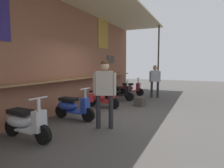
{
  "coord_description": "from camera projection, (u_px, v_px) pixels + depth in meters",
  "views": [
    {
      "loc": [
        -5.57,
        -2.38,
        1.61
      ],
      "look_at": [
        1.8,
        0.99,
        0.84
      ],
      "focal_mm": 30.94,
      "sensor_mm": 36.0,
      "label": 1
    }
  ],
  "objects": [
    {
      "name": "merchandise_crate",
      "position": [
        140.0,
        101.0,
        7.77
      ],
      "size": [
        0.47,
        0.39,
        0.36
      ],
      "primitive_type": "cube",
      "rotation": [
        0.0,
        0.0,
        -0.07
      ],
      "color": "#3D3833",
      "rests_on": "ground_plane"
    },
    {
      "name": "shopper_with_handbag",
      "position": [
        104.0,
        87.0,
        4.9
      ],
      "size": [
        0.46,
        0.67,
        1.75
      ],
      "rotation": [
        0.0,
        0.0,
        3.54
      ],
      "color": "#232328",
      "rests_on": "ground_plane"
    },
    {
      "name": "scooter_silver",
      "position": [
        24.0,
        122.0,
        4.21
      ],
      "size": [
        0.48,
        1.4,
        0.97
      ],
      "rotation": [
        0.0,
        0.0,
        -1.63
      ],
      "color": "#B2B5BA",
      "rests_on": "ground_plane"
    },
    {
      "name": "scooter_red",
      "position": [
        100.0,
        97.0,
        7.43
      ],
      "size": [
        0.46,
        1.4,
        0.97
      ],
      "rotation": [
        0.0,
        0.0,
        -1.57
      ],
      "color": "red",
      "rests_on": "ground_plane"
    },
    {
      "name": "scooter_blue",
      "position": [
        72.0,
        107.0,
        5.79
      ],
      "size": [
        0.46,
        1.4,
        0.97
      ],
      "rotation": [
        0.0,
        0.0,
        -1.6
      ],
      "color": "#233D9E",
      "rests_on": "ground_plane"
    },
    {
      "name": "ground_plane",
      "position": [
        117.0,
        116.0,
        6.19
      ],
      "size": [
        33.26,
        33.26,
        0.0
      ],
      "primitive_type": "plane",
      "color": "#474442"
    },
    {
      "name": "shopper_browsing",
      "position": [
        155.0,
        78.0,
        9.73
      ],
      "size": [
        0.29,
        0.55,
        1.63
      ],
      "rotation": [
        0.0,
        0.0,
        3.39
      ],
      "color": "#232328",
      "rests_on": "ground_plane"
    },
    {
      "name": "scooter_maroon",
      "position": [
        130.0,
        88.0,
        10.53
      ],
      "size": [
        0.46,
        1.4,
        0.97
      ],
      "rotation": [
        0.0,
        0.0,
        -1.6
      ],
      "color": "maroon",
      "rests_on": "ground_plane"
    },
    {
      "name": "market_stall_facade",
      "position": [
        68.0,
        50.0,
        6.75
      ],
      "size": [
        11.88,
        2.56,
        3.92
      ],
      "color": "brown",
      "rests_on": "ground_plane"
    },
    {
      "name": "scooter_black",
      "position": [
        118.0,
        92.0,
        8.98
      ],
      "size": [
        0.48,
        1.4,
        0.97
      ],
      "rotation": [
        0.0,
        0.0,
        -1.51
      ],
      "color": "black",
      "rests_on": "ground_plane"
    }
  ]
}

